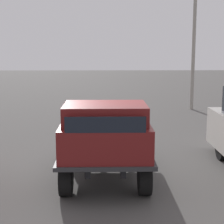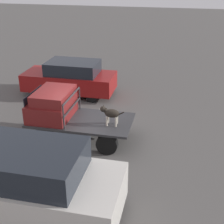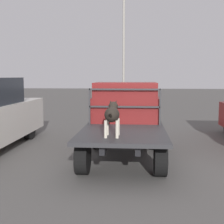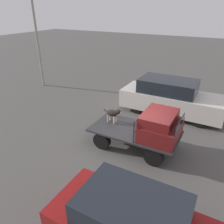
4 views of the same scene
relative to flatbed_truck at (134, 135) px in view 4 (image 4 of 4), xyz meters
The scene contains 7 objects.
ground_plane 0.56m from the flatbed_truck, ahead, with size 80.00×80.00×0.00m, color #514F4C.
flatbed_truck is the anchor object (origin of this frame).
truck_cab 1.25m from the flatbed_truck, ahead, with size 1.38×1.74×1.01m.
truck_headboard 0.85m from the flatbed_truck, ahead, with size 0.04×1.74×0.88m.
dog 1.29m from the flatbed_truck, behind, with size 0.87×0.29×0.70m.
parked_pickup_far 3.93m from the flatbed_truck, 83.73° to the left, with size 5.36×2.00×1.92m.
light_pole_near 11.02m from the flatbed_truck, 155.90° to the left, with size 0.51×0.51×7.34m.
Camera 4 is at (2.89, -7.26, 5.37)m, focal length 35.00 mm.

